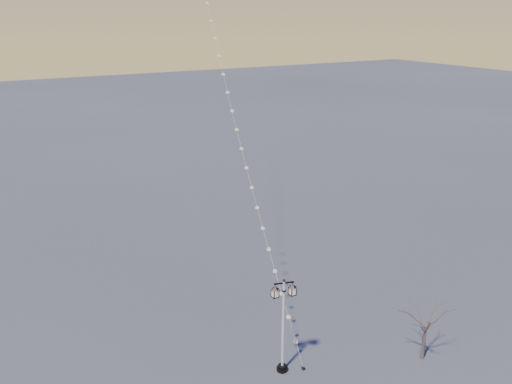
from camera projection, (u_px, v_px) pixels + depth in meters
ground at (332, 379)px, 27.49m from camera, size 300.00×300.00×0.00m
street_lamp at (283, 321)px, 27.09m from camera, size 1.41×0.76×5.70m
bare_tree at (427, 318)px, 28.24m from camera, size 2.34×2.34×3.89m
kite_train at (220, 31)px, 37.86m from camera, size 7.53×34.37×35.16m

